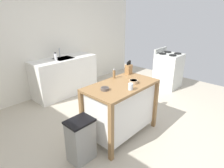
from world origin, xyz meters
name	(u,v)px	position (x,y,z in m)	size (l,w,h in m)	color
ground_plane	(126,133)	(0.00, 0.00, 0.00)	(6.91, 6.91, 0.00)	#BCB29E
wall_back	(43,41)	(0.00, 2.52, 1.30)	(5.91, 0.10, 2.60)	silver
kitchen_island	(121,107)	(-0.07, 0.08, 0.50)	(1.19, 0.67, 0.90)	olive
knife_block	(129,69)	(0.40, 0.31, 0.99)	(0.11, 0.09, 0.25)	#9E7042
bowl_ceramic_small	(105,89)	(-0.41, 0.10, 0.92)	(0.12, 0.12, 0.04)	#564C47
bowl_ceramic_wide	(134,82)	(0.09, -0.03, 0.93)	(0.14, 0.14, 0.05)	tan
drinking_cup	(131,87)	(-0.15, -0.16, 0.95)	(0.07, 0.07, 0.10)	silver
pepper_grinder	(114,74)	(0.06, 0.35, 0.98)	(0.04, 0.04, 0.17)	olive
trash_bin	(81,140)	(-0.90, 0.09, 0.32)	(0.36, 0.28, 0.63)	gray
sink_counter	(65,76)	(0.27, 2.17, 0.46)	(1.57, 0.60, 0.91)	white
sink_faucet	(60,53)	(0.27, 2.31, 1.02)	(0.02, 0.02, 0.22)	#B7BCC1
bottle_dish_soap	(56,57)	(0.03, 2.10, 0.99)	(0.07, 0.07, 0.19)	white
stove	(168,70)	(2.41, 0.52, 0.46)	(0.60, 0.60, 1.03)	silver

